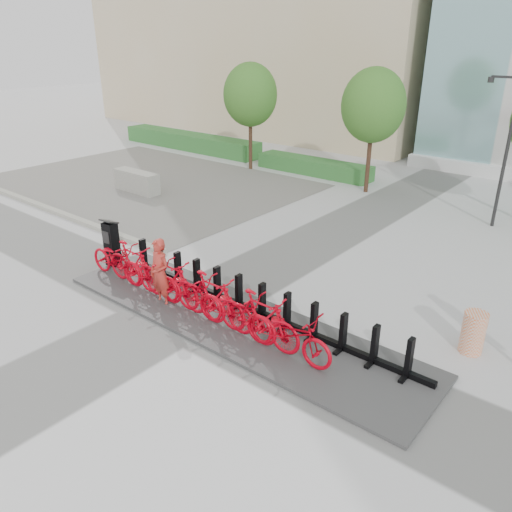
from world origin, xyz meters
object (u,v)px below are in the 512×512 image
Objects in this scene: jersey_barrier at (137,182)px; worker_red at (160,273)px; construction_barrel at (473,333)px; kiosk at (111,243)px; bike_0 at (116,260)px.

worker_red is at bearing -35.03° from jersey_barrier.
jersey_barrier is at bearing 168.30° from construction_barrel.
construction_barrel is at bearing 27.96° from worker_red.
kiosk is 7.80m from jersey_barrier.
worker_red is 7.16m from construction_barrel.
kiosk is 1.51× the size of construction_barrel.
worker_red is 1.88× the size of construction_barrel.
construction_barrel is at bearing 5.84° from kiosk.
jersey_barrier is (-5.69, 5.33, -0.30)m from kiosk.
construction_barrel is (8.56, 2.65, -0.15)m from bike_0.
worker_red is (1.98, -0.15, 0.26)m from bike_0.
kiosk reaches higher than construction_barrel.
bike_0 is at bearing -162.80° from construction_barrel.
bike_0 is 0.93m from kiosk.
kiosk reaches higher than jersey_barrier.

